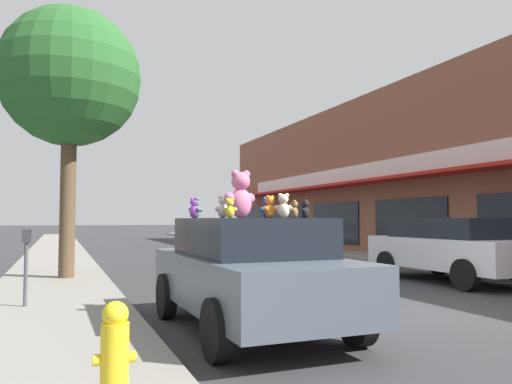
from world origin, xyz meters
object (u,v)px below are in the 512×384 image
object	(u,v)px
teddy_bear_giant	(240,195)
street_tree	(70,79)
teddy_bear_cream	(284,206)
parking_meter	(26,257)
teddy_bear_white	(223,207)
teddy_bear_brown	(294,209)
parked_car_far_center	(450,247)
teddy_bear_black	(305,209)
teddy_bear_yellow	(230,208)
fire_hydrant	(115,351)
teddy_bear_purple	(194,208)
teddy_bear_blue	(267,208)
teddy_bear_orange	(270,207)
teddy_bear_green	(195,208)
plush_art_car	(250,271)

from	to	relation	value
teddy_bear_giant	street_tree	xyz separation A→B (m)	(-2.34, 6.22, 3.19)
teddy_bear_cream	parking_meter	size ratio (longest dim) A/B	0.31
teddy_bear_white	teddy_bear_brown	xyz separation A→B (m)	(0.51, -1.48, -0.06)
parked_car_far_center	parking_meter	size ratio (longest dim) A/B	3.54
teddy_bear_black	teddy_bear_white	bearing A→B (deg)	-111.02
teddy_bear_yellow	fire_hydrant	world-z (taller)	teddy_bear_yellow
teddy_bear_cream	teddy_bear_purple	size ratio (longest dim) A/B	1.24
teddy_bear_cream	teddy_bear_black	distance (m)	1.01
teddy_bear_white	teddy_bear_purple	bearing A→B (deg)	-0.42
teddy_bear_giant	teddy_bear_blue	size ratio (longest dim) A/B	2.14
teddy_bear_cream	teddy_bear_purple	bearing A→B (deg)	13.04
teddy_bear_cream	parking_meter	world-z (taller)	teddy_bear_cream
teddy_bear_giant	teddy_bear_black	bearing A→B (deg)	103.29
teddy_bear_orange	street_tree	distance (m)	7.57
teddy_bear_brown	fire_hydrant	xyz separation A→B (m)	(-2.44, -1.76, -1.17)
parked_car_far_center	teddy_bear_black	bearing A→B (deg)	-147.11
teddy_bear_giant	teddy_bear_orange	distance (m)	0.55
teddy_bear_giant	teddy_bear_blue	bearing A→B (deg)	-168.30
teddy_bear_green	parked_car_far_center	xyz separation A→B (m)	(7.17, 2.23, -0.87)
teddy_bear_cream	teddy_bear_white	bearing A→B (deg)	1.21
fire_hydrant	street_tree	bearing A→B (deg)	91.50
street_tree	plush_art_car	bearing A→B (deg)	-70.39
plush_art_car	teddy_bear_brown	bearing A→B (deg)	-68.19
teddy_bear_cream	teddy_bear_white	size ratio (longest dim) A/B	1.10
teddy_bear_white	teddy_bear_black	size ratio (longest dim) A/B	1.41
fire_hydrant	teddy_bear_blue	bearing A→B (deg)	50.19
teddy_bear_purple	teddy_bear_green	xyz separation A→B (m)	(0.13, 0.42, 0.01)
parked_car_far_center	plush_art_car	bearing A→B (deg)	-153.83
teddy_bear_giant	teddy_bear_green	bearing A→B (deg)	-65.07
teddy_bear_giant	teddy_bear_yellow	world-z (taller)	teddy_bear_giant
teddy_bear_cream	teddy_bear_orange	world-z (taller)	teddy_bear_cream
parked_car_far_center	street_tree	size ratio (longest dim) A/B	0.66
teddy_bear_blue	parking_meter	world-z (taller)	teddy_bear_blue
teddy_bear_orange	parked_car_far_center	size ratio (longest dim) A/B	0.08
teddy_bear_black	teddy_bear_brown	bearing A→B (deg)	-23.33
teddy_bear_purple	parking_meter	xyz separation A→B (m)	(-2.38, 1.87, -0.80)
plush_art_car	teddy_bear_cream	bearing A→B (deg)	24.13
teddy_bear_green	parking_meter	world-z (taller)	teddy_bear_green
teddy_bear_cream	teddy_bear_orange	bearing A→B (deg)	-13.63
plush_art_car	teddy_bear_purple	size ratio (longest dim) A/B	13.62
parked_car_far_center	parking_meter	distance (m)	9.71
teddy_bear_cream	teddy_bear_yellow	xyz separation A→B (m)	(-1.12, -0.75, -0.06)
teddy_bear_brown	teddy_bear_orange	bearing A→B (deg)	-153.90
teddy_bear_green	teddy_bear_brown	bearing A→B (deg)	151.49
plush_art_car	teddy_bear_yellow	xyz separation A→B (m)	(-0.45, -0.44, 0.87)
teddy_bear_white	street_tree	xyz separation A→B (m)	(-2.16, 5.89, 3.37)
teddy_bear_purple	teddy_bear_blue	bearing A→B (deg)	-116.56
teddy_bear_green	street_tree	xyz separation A→B (m)	(-1.82, 5.57, 3.38)
teddy_bear_cream	teddy_bear_yellow	world-z (taller)	teddy_bear_cream
teddy_bear_giant	fire_hydrant	xyz separation A→B (m)	(-2.10, -2.92, -1.41)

